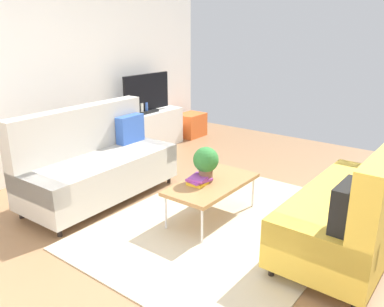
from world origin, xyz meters
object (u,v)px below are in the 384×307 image
object	(u,v)px
tv_console	(147,131)
bottle_0	(138,109)
table_book_0	(199,182)
vase_1	(125,111)
bottle_2	(146,108)
storage_trunk	(191,125)
couch_green	(358,207)
potted_plant	(206,162)
bottle_1	(142,109)
couch_beige	(97,163)
tv	(147,94)
vase_0	(118,114)
coffee_table	(212,185)

from	to	relation	value
tv_console	bottle_0	bearing A→B (deg)	-170.82
tv_console	table_book_0	xyz separation A→B (m)	(-1.54, -2.24, 0.12)
vase_1	bottle_2	xyz separation A→B (m)	(0.39, -0.09, -0.01)
storage_trunk	bottle_2	distance (m)	1.25
table_book_0	vase_1	size ratio (longest dim) A/B	1.27
couch_green	bottle_0	distance (m)	3.83
potted_plant	table_book_0	bearing A→B (deg)	169.26
storage_trunk	bottle_1	xyz separation A→B (m)	(-1.25, 0.06, 0.51)
couch_beige	vase_1	world-z (taller)	couch_beige
bottle_0	bottle_1	world-z (taller)	bottle_0
couch_green	tv	world-z (taller)	tv
couch_beige	potted_plant	world-z (taller)	couch_beige
couch_beige	bottle_0	size ratio (longest dim) A/B	9.47
table_book_0	vase_0	size ratio (longest dim) A/B	1.90
couch_green	tv	size ratio (longest dim) A/B	1.91
couch_beige	bottle_0	xyz separation A→B (m)	(1.57, 0.87, 0.30)
couch_green	bottle_2	bearing A→B (deg)	74.02
vase_1	couch_beige	bearing A→B (deg)	-145.20
couch_beige	potted_plant	size ratio (longest dim) A/B	5.02
tv_console	vase_0	distance (m)	0.70
tv_console	storage_trunk	distance (m)	1.11
coffee_table	potted_plant	world-z (taller)	potted_plant
bottle_0	storage_trunk	bearing A→B (deg)	-2.55
tv	bottle_2	bearing A→B (deg)	-155.49
storage_trunk	bottle_0	world-z (taller)	bottle_0
storage_trunk	vase_0	bearing A→B (deg)	174.90
tv	storage_trunk	bearing A→B (deg)	-4.16
bottle_0	bottle_2	distance (m)	0.20
couch_green	vase_1	xyz separation A→B (m)	(0.71, 3.80, 0.29)
couch_green	bottle_1	xyz separation A→B (m)	(1.00, 3.71, 0.29)
potted_plant	table_book_0	xyz separation A→B (m)	(-0.09, 0.02, -0.21)
vase_0	couch_beige	bearing A→B (deg)	-142.21
table_book_0	bottle_0	distance (m)	2.57
storage_trunk	table_book_0	world-z (taller)	table_book_0
vase_0	vase_1	size ratio (longest dim) A/B	0.67
couch_beige	couch_green	size ratio (longest dim) A/B	1.01
potted_plant	bottle_2	bearing A→B (deg)	57.62
table_book_0	couch_beige	bearing A→B (deg)	101.82
table_book_0	tv_console	bearing A→B (deg)	55.44
storage_trunk	potted_plant	world-z (taller)	potted_plant
couch_green	tv_console	world-z (taller)	couch_green
potted_plant	storage_trunk	bearing A→B (deg)	40.24
potted_plant	couch_green	bearing A→B (deg)	-78.53
coffee_table	vase_0	xyz separation A→B (m)	(0.85, 2.38, 0.31)
storage_trunk	tv_console	bearing A→B (deg)	174.81
bottle_2	potted_plant	bearing A→B (deg)	-122.38
couch_green	bottle_2	xyz separation A→B (m)	(1.10, 3.71, 0.29)
storage_trunk	vase_1	bearing A→B (deg)	174.42
bottle_1	tv_console	bearing A→B (deg)	14.73
potted_plant	bottle_1	world-z (taller)	bottle_1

